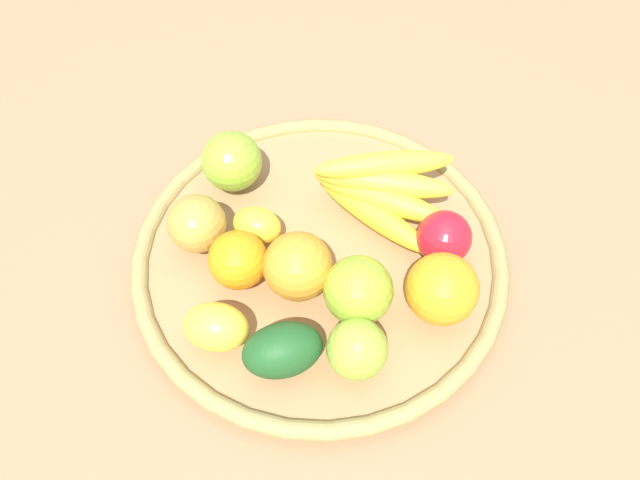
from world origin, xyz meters
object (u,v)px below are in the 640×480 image
(apple_3, at_px, (444,238))
(avocado, at_px, (282,350))
(orange_2, at_px, (442,289))
(orange_0, at_px, (298,266))
(apple_4, at_px, (232,161))
(lemon_0, at_px, (257,225))
(apple_2, at_px, (197,224))
(apple_0, at_px, (357,349))
(orange_1, at_px, (238,260))
(lemon_1, at_px, (216,327))
(banana_bunch, at_px, (380,190))
(apple_1, at_px, (358,290))

(apple_3, height_order, avocado, apple_3)
(orange_2, bearing_deg, orange_0, -91.64)
(apple_4, relative_size, lemon_0, 1.28)
(apple_2, distance_m, avocado, 0.20)
(apple_3, xyz_separation_m, apple_0, (0.16, -0.08, 0.00))
(lemon_0, distance_m, orange_1, 0.06)
(apple_4, distance_m, orange_0, 0.18)
(lemon_1, bearing_deg, apple_2, -156.33)
(orange_2, xyz_separation_m, avocado, (0.10, -0.16, -0.01))
(lemon_0, bearing_deg, orange_0, 45.30)
(apple_4, distance_m, avocado, 0.27)
(orange_0, distance_m, lemon_1, 0.11)
(apple_2, bearing_deg, lemon_1, 23.67)
(apple_3, height_order, orange_1, orange_1)
(apple_4, bearing_deg, apple_3, 75.20)
(apple_3, bearing_deg, apple_0, -27.76)
(orange_1, bearing_deg, apple_0, 59.31)
(orange_0, bearing_deg, lemon_0, -134.70)
(apple_3, relative_size, apple_2, 0.92)
(orange_1, relative_size, apple_2, 0.97)
(apple_4, distance_m, apple_3, 0.29)
(apple_4, height_order, banana_bunch, same)
(orange_2, bearing_deg, apple_1, -80.43)
(avocado, bearing_deg, lemon_0, -158.52)
(apple_1, bearing_deg, apple_4, -131.83)
(apple_1, bearing_deg, orange_1, -98.47)
(lemon_0, height_order, apple_2, apple_2)
(lemon_0, xyz_separation_m, apple_1, (0.08, 0.14, 0.02))
(banana_bunch, distance_m, orange_0, 0.15)
(apple_4, relative_size, apple_1, 0.99)
(apple_4, xyz_separation_m, lemon_1, (0.23, 0.04, -0.01))
(lemon_1, bearing_deg, orange_2, 108.12)
(orange_0, distance_m, apple_0, 0.12)
(banana_bunch, height_order, orange_0, orange_0)
(orange_2, relative_size, apple_0, 1.23)
(banana_bunch, xyz_separation_m, avocado, (0.23, -0.08, -0.01))
(orange_2, distance_m, apple_2, 0.30)
(apple_1, bearing_deg, avocado, -41.53)
(apple_4, distance_m, apple_0, 0.30)
(lemon_0, relative_size, avocado, 0.70)
(apple_0, bearing_deg, avocado, -81.39)
(banana_bunch, xyz_separation_m, lemon_0, (0.07, -0.14, -0.02))
(banana_bunch, distance_m, orange_2, 0.16)
(orange_1, bearing_deg, orange_2, 88.59)
(apple_3, distance_m, lemon_0, 0.23)
(apple_3, relative_size, apple_1, 0.83)
(apple_3, distance_m, apple_0, 0.18)
(apple_0, bearing_deg, orange_0, -137.92)
(avocado, xyz_separation_m, lemon_1, (-0.02, -0.08, -0.00))
(orange_2, bearing_deg, apple_4, -118.43)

